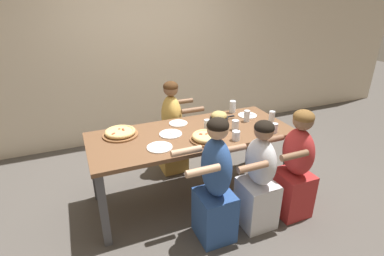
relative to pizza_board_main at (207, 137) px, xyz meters
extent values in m
plane|color=#514C47|center=(-0.06, 0.23, -0.83)|extent=(18.00, 18.00, 0.00)
cube|color=beige|center=(-0.06, 2.03, 0.77)|extent=(10.00, 0.06, 3.20)
cube|color=brown|center=(-0.06, 0.23, -0.05)|extent=(2.11, 0.86, 0.04)
cube|color=#4C4C51|center=(-1.05, -0.15, -0.45)|extent=(0.07, 0.07, 0.75)
cube|color=#4C4C51|center=(0.93, -0.15, -0.45)|extent=(0.07, 0.07, 0.75)
cube|color=#4C4C51|center=(-1.05, 0.60, -0.45)|extent=(0.07, 0.07, 0.75)
cube|color=#4C4C51|center=(0.93, 0.60, -0.45)|extent=(0.07, 0.07, 0.75)
cylinder|color=brown|center=(0.00, 0.00, -0.02)|extent=(0.33, 0.33, 0.02)
torus|color=#DBB26B|center=(0.00, 0.00, 0.01)|extent=(0.29, 0.29, 0.04)
cylinder|color=#E5C675|center=(0.00, 0.00, 0.00)|extent=(0.24, 0.24, 0.04)
cylinder|color=#C6422D|center=(0.01, 0.02, 0.03)|extent=(0.02, 0.02, 0.01)
cylinder|color=#C6422D|center=(-0.04, 0.04, 0.03)|extent=(0.02, 0.02, 0.01)
cylinder|color=#C6422D|center=(-0.05, 0.04, 0.03)|extent=(0.02, 0.02, 0.01)
cylinder|color=#C6422D|center=(0.07, 0.02, 0.03)|extent=(0.02, 0.02, 0.01)
cylinder|color=#C6422D|center=(0.04, 0.04, 0.03)|extent=(0.02, 0.02, 0.01)
cylinder|color=brown|center=(-0.76, 0.44, -0.02)|extent=(0.36, 0.36, 0.02)
torus|color=#DBB26B|center=(-0.76, 0.44, 0.01)|extent=(0.31, 0.31, 0.04)
cylinder|color=#E5C675|center=(-0.76, 0.44, 0.00)|extent=(0.26, 0.26, 0.03)
cylinder|color=#C6422D|center=(-0.72, 0.46, 0.02)|extent=(0.02, 0.02, 0.01)
cylinder|color=#C6422D|center=(-0.84, 0.38, 0.02)|extent=(0.02, 0.02, 0.01)
cylinder|color=#C6422D|center=(-0.83, 0.39, 0.02)|extent=(0.02, 0.02, 0.01)
cylinder|color=#C6422D|center=(-0.76, 0.48, 0.02)|extent=(0.02, 0.02, 0.01)
cylinder|color=#C6422D|center=(-0.72, 0.43, 0.02)|extent=(0.02, 0.02, 0.01)
cylinder|color=black|center=(0.34, 0.40, -0.01)|extent=(0.21, 0.21, 0.04)
cylinder|color=black|center=(0.49, 0.40, 0.00)|extent=(0.09, 0.02, 0.02)
ellipsoid|color=tan|center=(0.34, 0.40, 0.03)|extent=(0.18, 0.18, 0.10)
cylinder|color=white|center=(-0.47, 0.02, -0.03)|extent=(0.24, 0.24, 0.01)
cube|color=#B7B7BC|center=(-0.47, 0.02, -0.02)|extent=(0.17, 0.04, 0.01)
cylinder|color=white|center=(-0.11, 0.49, -0.03)|extent=(0.20, 0.20, 0.01)
cube|color=#B7B7BC|center=(-0.11, 0.49, -0.02)|extent=(0.12, 0.09, 0.01)
cylinder|color=white|center=(-0.28, 0.26, -0.03)|extent=(0.23, 0.23, 0.01)
cube|color=#B7B7BC|center=(-0.28, 0.26, -0.02)|extent=(0.02, 0.16, 0.01)
cylinder|color=white|center=(0.72, 0.40, -0.03)|extent=(0.22, 0.22, 0.01)
cube|color=#B7B7BC|center=(0.72, 0.40, -0.02)|extent=(0.15, 0.04, 0.01)
cylinder|color=silver|center=(0.27, -0.10, 0.01)|extent=(0.08, 0.08, 0.09)
cylinder|color=#1EA8DB|center=(0.27, -0.10, 0.00)|extent=(0.07, 0.07, 0.07)
cylinder|color=black|center=(0.29, -0.10, 0.03)|extent=(0.01, 0.01, 0.12)
cylinder|color=silver|center=(0.39, 0.11, 0.02)|extent=(0.07, 0.07, 0.11)
cylinder|color=black|center=(0.39, 0.11, 0.00)|extent=(0.06, 0.06, 0.06)
cylinder|color=silver|center=(0.86, 0.13, 0.03)|extent=(0.06, 0.06, 0.13)
cylinder|color=black|center=(0.86, 0.13, 0.01)|extent=(0.06, 0.06, 0.09)
cylinder|color=silver|center=(0.10, 0.21, 0.03)|extent=(0.07, 0.07, 0.12)
cylinder|color=silver|center=(0.10, 0.21, 0.01)|extent=(0.06, 0.06, 0.09)
cylinder|color=silver|center=(0.72, -0.11, 0.02)|extent=(0.06, 0.06, 0.10)
cylinder|color=black|center=(0.72, -0.11, -0.01)|extent=(0.05, 0.05, 0.05)
cylinder|color=silver|center=(0.62, 0.57, 0.04)|extent=(0.07, 0.07, 0.14)
cylinder|color=black|center=(0.62, 0.57, 0.00)|extent=(0.07, 0.07, 0.07)
cylinder|color=silver|center=(0.62, 0.27, 0.03)|extent=(0.07, 0.07, 0.13)
cylinder|color=silver|center=(0.62, 0.27, 0.01)|extent=(0.06, 0.06, 0.09)
cube|color=#B22D2D|center=(0.78, -0.43, -0.59)|extent=(0.32, 0.34, 0.47)
ellipsoid|color=#B22D2D|center=(0.78, -0.43, -0.11)|extent=(0.24, 0.36, 0.48)
sphere|color=brown|center=(0.78, -0.43, 0.22)|extent=(0.19, 0.19, 0.19)
ellipsoid|color=brown|center=(0.78, -0.43, 0.25)|extent=(0.19, 0.19, 0.13)
cylinder|color=brown|center=(0.57, -0.60, -0.02)|extent=(0.28, 0.06, 0.06)
cylinder|color=brown|center=(0.57, -0.25, -0.02)|extent=(0.28, 0.06, 0.06)
cube|color=gold|center=(-0.06, 0.88, -0.59)|extent=(0.32, 0.34, 0.47)
ellipsoid|color=gold|center=(-0.06, 0.88, -0.09)|extent=(0.24, 0.36, 0.52)
sphere|color=brown|center=(-0.06, 0.88, 0.26)|extent=(0.18, 0.18, 0.18)
ellipsoid|color=#422814|center=(-0.06, 0.88, 0.29)|extent=(0.18, 0.18, 0.12)
cylinder|color=brown|center=(0.15, 1.05, 0.02)|extent=(0.28, 0.06, 0.06)
cylinder|color=brown|center=(0.15, 0.70, 0.02)|extent=(0.28, 0.06, 0.06)
cube|color=#2D5193|center=(-0.11, -0.43, -0.59)|extent=(0.32, 0.34, 0.47)
ellipsoid|color=#2D5193|center=(-0.11, -0.43, -0.08)|extent=(0.24, 0.36, 0.55)
sphere|color=tan|center=(-0.11, -0.43, 0.28)|extent=(0.18, 0.18, 0.18)
ellipsoid|color=black|center=(-0.11, -0.43, 0.32)|extent=(0.18, 0.18, 0.13)
cylinder|color=tan|center=(-0.31, -0.60, 0.04)|extent=(0.28, 0.06, 0.06)
cylinder|color=tan|center=(-0.31, -0.25, 0.04)|extent=(0.28, 0.06, 0.06)
cube|color=silver|center=(0.35, -0.43, -0.59)|extent=(0.32, 0.34, 0.47)
ellipsoid|color=silver|center=(0.35, -0.43, -0.12)|extent=(0.24, 0.36, 0.46)
sphere|color=#9E7051|center=(0.35, -0.43, 0.19)|extent=(0.17, 0.17, 0.17)
ellipsoid|color=black|center=(0.35, -0.43, 0.22)|extent=(0.18, 0.18, 0.12)
cylinder|color=#9E7051|center=(0.14, -0.60, -0.04)|extent=(0.28, 0.06, 0.06)
cylinder|color=#9E7051|center=(0.14, -0.25, -0.04)|extent=(0.28, 0.06, 0.06)
camera|label=1|loc=(-1.15, -2.37, 1.27)|focal=28.00mm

